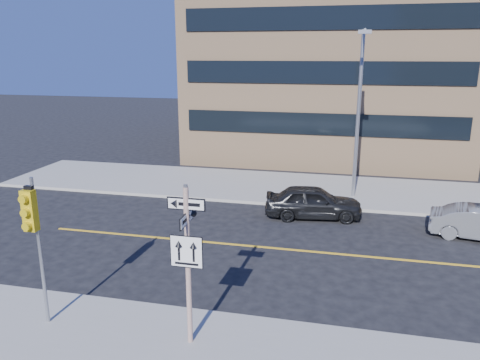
% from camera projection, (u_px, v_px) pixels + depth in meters
% --- Properties ---
extents(ground, '(120.00, 120.00, 0.00)m').
position_uv_depth(ground, '(217.00, 297.00, 14.05)').
color(ground, black).
rests_on(ground, ground).
extents(sign_pole, '(0.92, 0.92, 4.06)m').
position_uv_depth(sign_pole, '(188.00, 257.00, 11.05)').
color(sign_pole, silver).
rests_on(sign_pole, near_sidewalk).
extents(traffic_signal, '(0.32, 0.45, 4.00)m').
position_uv_depth(traffic_signal, '(32.00, 222.00, 11.61)').
color(traffic_signal, gray).
rests_on(traffic_signal, near_sidewalk).
extents(parked_car_a, '(2.26, 4.43, 1.45)m').
position_uv_depth(parked_car_a, '(313.00, 202.00, 20.71)').
color(parked_car_a, black).
rests_on(parked_car_a, ground).
extents(streetlight_a, '(0.55, 2.25, 8.00)m').
position_uv_depth(streetlight_a, '(359.00, 104.00, 22.05)').
color(streetlight_a, gray).
rests_on(streetlight_a, far_sidewalk).
extents(building_brick, '(18.00, 18.00, 18.00)m').
position_uv_depth(building_brick, '(332.00, 26.00, 34.76)').
color(building_brick, tan).
rests_on(building_brick, ground).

